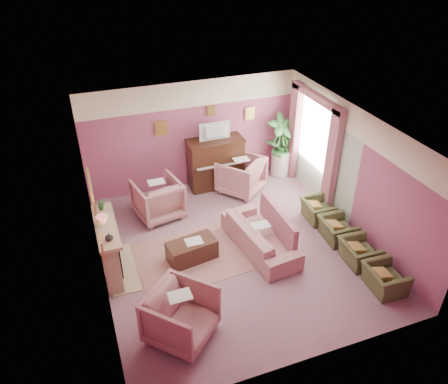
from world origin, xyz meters
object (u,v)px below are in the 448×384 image
object	(u,v)px
coffee_table	(192,250)
floral_armchair_front	(181,314)
olive_chair_a	(385,276)
side_table	(281,163)
olive_chair_b	(360,249)
olive_chair_d	(318,207)
television	(216,131)
floral_armchair_right	(241,173)
olive_chair_c	(337,227)
sofa	(260,232)
piano	(215,164)
floral_armchair_left	(158,197)

from	to	relation	value
coffee_table	floral_armchair_front	world-z (taller)	floral_armchair_front
coffee_table	olive_chair_a	distance (m)	3.82
coffee_table	side_table	distance (m)	4.26
olive_chair_b	olive_chair_d	bearing A→B (deg)	90.00
olive_chair_a	television	bearing A→B (deg)	110.18
floral_armchair_right	olive_chair_c	distance (m)	2.90
olive_chair_d	sofa	bearing A→B (deg)	-163.38
olive_chair_c	side_table	xyz separation A→B (m)	(0.16, 3.09, 0.02)
olive_chair_c	olive_chair_d	size ratio (longest dim) A/B	1.00
olive_chair_a	piano	bearing A→B (deg)	109.98
piano	olive_chair_c	xyz separation A→B (m)	(1.73, -3.13, -0.32)
floral_armchair_left	floral_armchair_front	xyz separation A→B (m)	(-0.44, -3.65, 0.00)
piano	olive_chair_c	size ratio (longest dim) A/B	1.81
olive_chair_a	olive_chair_b	world-z (taller)	same
floral_armchair_right	side_table	size ratio (longest dim) A/B	1.49
sofa	floral_armchair_front	xyz separation A→B (m)	(-2.20, -1.69, 0.10)
olive_chair_b	olive_chair_a	bearing A→B (deg)	-90.00
olive_chair_d	side_table	bearing A→B (deg)	86.08
floral_armchair_right	olive_chair_c	size ratio (longest dim) A/B	1.35
floral_armchair_left	olive_chair_b	size ratio (longest dim) A/B	1.35
olive_chair_b	television	bearing A→B (deg)	113.98
coffee_table	olive_chair_d	xyz separation A→B (m)	(3.19, 0.36, 0.11)
sofa	olive_chair_a	world-z (taller)	sofa
television	floral_armchair_right	world-z (taller)	television
coffee_table	sofa	bearing A→B (deg)	-5.83
floral_armchair_right	side_table	world-z (taller)	floral_armchair_right
floral_armchair_front	olive_chair_c	distance (m)	4.16
sofa	olive_chair_a	distance (m)	2.60
olive_chair_d	floral_armchair_right	bearing A→B (deg)	124.16
piano	floral_armchair_left	world-z (taller)	piano
side_table	floral_armchair_front	bearing A→B (deg)	-132.27
piano	olive_chair_c	bearing A→B (deg)	-61.01
coffee_table	olive_chair_c	xyz separation A→B (m)	(3.19, -0.46, 0.11)
olive_chair_c	olive_chair_d	xyz separation A→B (m)	(0.00, 0.82, 0.00)
olive_chair_d	side_table	xyz separation A→B (m)	(0.16, 2.27, 0.02)
television	floral_armchair_left	distance (m)	2.20
floral_armchair_right	side_table	distance (m)	1.47
television	sofa	bearing A→B (deg)	-89.58
sofa	floral_armchair_right	bearing A→B (deg)	78.02
piano	television	world-z (taller)	television
olive_chair_a	olive_chair_b	distance (m)	0.82
olive_chair_c	side_table	size ratio (longest dim) A/B	1.10
floral_armchair_front	side_table	xyz separation A→B (m)	(4.07, 4.48, -0.17)
side_table	olive_chair_b	bearing A→B (deg)	-92.28
television	floral_armchair_right	distance (m)	1.28
television	coffee_table	bearing A→B (deg)	-119.01
olive_chair_d	side_table	world-z (taller)	side_table
floral_armchair_left	olive_chair_d	distance (m)	3.77
floral_armchair_front	olive_chair_c	bearing A→B (deg)	19.51
olive_chair_c	olive_chair_d	bearing A→B (deg)	90.00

